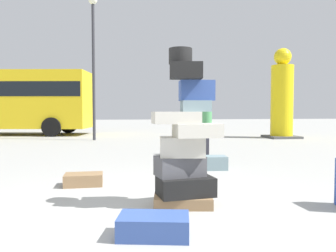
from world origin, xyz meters
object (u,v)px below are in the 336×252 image
(suitcase_slate_behind_tower, at_px, (214,163))
(yellow_dummy_statue, at_px, (282,98))
(suitcase_tower, at_px, (185,147))
(parked_bus, at_px, (7,98))
(suitcase_navy_left_side, at_px, (154,226))
(lamp_post, at_px, (93,46))
(suitcase_brown_upright_blue, at_px, (84,180))
(person_bearded_onlooker, at_px, (206,119))

(suitcase_slate_behind_tower, distance_m, yellow_dummy_statue, 8.96)
(suitcase_tower, distance_m, parked_bus, 15.01)
(parked_bus, bearing_deg, suitcase_navy_left_side, -58.34)
(parked_bus, distance_m, lamp_post, 6.30)
(suitcase_brown_upright_blue, distance_m, suitcase_navy_left_side, 2.51)
(parked_bus, bearing_deg, lamp_post, -30.41)
(suitcase_slate_behind_tower, xyz_separation_m, yellow_dummy_statue, (5.20, 7.11, 1.63))
(person_bearded_onlooker, distance_m, yellow_dummy_statue, 7.04)
(lamp_post, bearing_deg, suitcase_slate_behind_tower, -67.39)
(suitcase_navy_left_side, relative_size, lamp_post, 0.12)
(parked_bus, relative_size, lamp_post, 1.47)
(suitcase_slate_behind_tower, xyz_separation_m, parked_bus, (-7.60, 11.01, 1.69))
(suitcase_slate_behind_tower, xyz_separation_m, suitcase_navy_left_side, (-1.62, -3.44, -0.03))
(suitcase_tower, relative_size, suitcase_navy_left_side, 2.92)
(parked_bus, height_order, lamp_post, lamp_post)
(lamp_post, bearing_deg, suitcase_tower, -79.02)
(person_bearded_onlooker, relative_size, parked_bus, 0.19)
(suitcase_slate_behind_tower, relative_size, parked_bus, 0.06)
(suitcase_brown_upright_blue, bearing_deg, yellow_dummy_statue, 44.87)
(suitcase_brown_upright_blue, relative_size, parked_bus, 0.07)
(suitcase_brown_upright_blue, xyz_separation_m, suitcase_slate_behind_tower, (2.54, 1.10, 0.04))
(suitcase_slate_behind_tower, height_order, suitcase_navy_left_side, suitcase_slate_behind_tower)
(suitcase_tower, bearing_deg, suitcase_slate_behind_tower, 65.75)
(suitcase_tower, distance_m, lamp_post, 10.35)
(suitcase_tower, height_order, suitcase_brown_upright_blue, suitcase_tower)
(suitcase_brown_upright_blue, height_order, suitcase_navy_left_side, suitcase_navy_left_side)
(suitcase_slate_behind_tower, distance_m, parked_bus, 13.48)
(suitcase_tower, relative_size, yellow_dummy_statue, 0.50)
(suitcase_slate_behind_tower, relative_size, yellow_dummy_statue, 0.13)
(person_bearded_onlooker, xyz_separation_m, lamp_post, (-3.37, 5.17, 2.87))
(suitcase_slate_behind_tower, distance_m, suitcase_navy_left_side, 3.81)
(suitcase_brown_upright_blue, distance_m, parked_bus, 13.24)
(suitcase_slate_behind_tower, height_order, person_bearded_onlooker, person_bearded_onlooker)
(person_bearded_onlooker, height_order, parked_bus, parked_bus)
(person_bearded_onlooker, relative_size, yellow_dummy_statue, 0.42)
(suitcase_navy_left_side, relative_size, yellow_dummy_statue, 0.17)
(suitcase_brown_upright_blue, distance_m, yellow_dummy_statue, 11.41)
(suitcase_tower, bearing_deg, suitcase_brown_upright_blue, 135.78)
(person_bearded_onlooker, xyz_separation_m, yellow_dummy_statue, (4.82, 5.07, 0.78))
(person_bearded_onlooker, xyz_separation_m, parked_bus, (-7.97, 8.97, 0.84))
(suitcase_navy_left_side, height_order, parked_bus, parked_bus)
(suitcase_tower, distance_m, suitcase_brown_upright_blue, 2.09)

